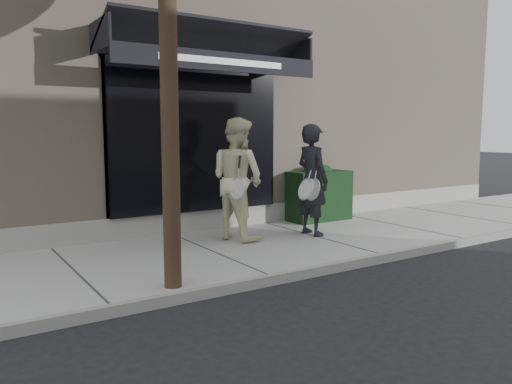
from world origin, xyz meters
TOP-DOWN VIEW (x-y plane):
  - ground at (0.00, 0.00)m, footprint 80.00×80.00m
  - sidewalk at (0.00, 0.00)m, footprint 20.00×3.00m
  - curb at (0.00, -1.55)m, footprint 20.00×0.10m
  - building_facade at (-0.01, 4.96)m, footprint 14.30×8.04m
  - hedge at (1.10, 1.25)m, footprint 1.30×0.70m
  - pedestrian_front at (0.04, 0.14)m, footprint 0.81×0.92m
  - pedestrian_back at (-1.22, 0.55)m, footprint 1.01×1.16m

SIDE VIEW (x-z plane):
  - ground at x=0.00m, z-range 0.00..0.00m
  - sidewalk at x=0.00m, z-range 0.00..0.12m
  - curb at x=0.00m, z-range 0.00..0.14m
  - hedge at x=1.10m, z-range 0.09..1.23m
  - pedestrian_front at x=0.04m, z-range 0.12..2.04m
  - pedestrian_back at x=-1.22m, z-range 0.12..2.14m
  - building_facade at x=-0.01m, z-range -0.08..5.56m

